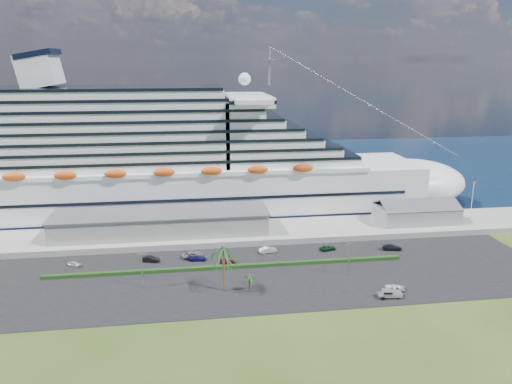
{
  "coord_description": "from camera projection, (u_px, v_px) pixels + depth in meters",
  "views": [
    {
      "loc": [
        -17.25,
        -97.73,
        50.07
      ],
      "look_at": [
        0.86,
        30.0,
        15.67
      ],
      "focal_mm": 35.0,
      "sensor_mm": 36.0,
      "label": 1
    }
  ],
  "objects": [
    {
      "name": "parked_car_2",
      "position": [
        192.0,
        255.0,
        129.6
      ],
      "size": [
        5.93,
        3.79,
        1.52
      ],
      "primitive_type": "imported",
      "rotation": [
        0.0,
        0.0,
        1.82
      ],
      "color": "gray",
      "rests_on": "asphalt_lot"
    },
    {
      "name": "flagpole",
      "position": [
        472.0,
        199.0,
        154.37
      ],
      "size": [
        1.08,
        0.16,
        12.0
      ],
      "color": "silver",
      "rests_on": "wharf"
    },
    {
      "name": "parked_car_7",
      "position": [
        392.0,
        247.0,
        134.78
      ],
      "size": [
        5.46,
        3.01,
        1.5
      ],
      "primitive_type": "imported",
      "rotation": [
        0.0,
        0.0,
        1.39
      ],
      "color": "black",
      "rests_on": "asphalt_lot"
    },
    {
      "name": "parked_car_3",
      "position": [
        198.0,
        258.0,
        127.66
      ],
      "size": [
        4.75,
        2.28,
        1.33
      ],
      "primitive_type": "imported",
      "rotation": [
        0.0,
        0.0,
        1.48
      ],
      "color": "#161650",
      "rests_on": "asphalt_lot"
    },
    {
      "name": "palm_tall",
      "position": [
        223.0,
        253.0,
        108.83
      ],
      "size": [
        8.82,
        8.82,
        11.13
      ],
      "color": "#47301E",
      "rests_on": "ground"
    },
    {
      "name": "parked_car_0",
      "position": [
        74.0,
        264.0,
        124.17
      ],
      "size": [
        3.86,
        2.79,
        1.22
      ],
      "primitive_type": "imported",
      "rotation": [
        0.0,
        0.0,
        1.15
      ],
      "color": "silver",
      "rests_on": "asphalt_lot"
    },
    {
      "name": "lamp_post_left",
      "position": [
        142.0,
        266.0,
        111.21
      ],
      "size": [
        1.6,
        0.35,
        8.27
      ],
      "color": "gray",
      "rests_on": "asphalt_lot"
    },
    {
      "name": "ground",
      "position": [
        271.0,
        297.0,
        108.73
      ],
      "size": [
        420.0,
        420.0,
        0.0
      ],
      "primitive_type": "plane",
      "color": "#2F4416",
      "rests_on": "ground"
    },
    {
      "name": "parked_car_6",
      "position": [
        328.0,
        248.0,
        134.64
      ],
      "size": [
        4.75,
        3.01,
        1.22
      ],
      "primitive_type": "imported",
      "rotation": [
        0.0,
        0.0,
        1.81
      ],
      "color": "#0D3519",
      "rests_on": "asphalt_lot"
    },
    {
      "name": "boat_trailer",
      "position": [
        396.0,
        287.0,
        110.64
      ],
      "size": [
        5.4,
        3.98,
        1.49
      ],
      "color": "gray",
      "rests_on": "asphalt_lot"
    },
    {
      "name": "terminal_building",
      "position": [
        162.0,
        222.0,
        142.32
      ],
      "size": [
        61.0,
        15.0,
        6.3
      ],
      "color": "gray",
      "rests_on": "wharf"
    },
    {
      "name": "parked_car_1",
      "position": [
        151.0,
        259.0,
        126.86
      ],
      "size": [
        4.85,
        2.83,
        1.51
      ],
      "primitive_type": "imported",
      "rotation": [
        0.0,
        0.0,
        1.29
      ],
      "color": "black",
      "rests_on": "asphalt_lot"
    },
    {
      "name": "wharf",
      "position": [
        248.0,
        232.0,
        146.77
      ],
      "size": [
        240.0,
        20.0,
        1.8
      ],
      "primitive_type": "cube",
      "color": "gray",
      "rests_on": "ground"
    },
    {
      "name": "port_shed",
      "position": [
        416.0,
        213.0,
        152.92
      ],
      "size": [
        24.0,
        12.31,
        7.37
      ],
      "color": "gray",
      "rests_on": "wharf"
    },
    {
      "name": "parked_car_4",
      "position": [
        228.0,
        260.0,
        126.19
      ],
      "size": [
        4.32,
        2.05,
        1.43
      ],
      "primitive_type": "imported",
      "rotation": [
        0.0,
        0.0,
        1.66
      ],
      "color": "maroon",
      "rests_on": "asphalt_lot"
    },
    {
      "name": "pickup_truck",
      "position": [
        389.0,
        293.0,
        107.67
      ],
      "size": [
        5.37,
        2.49,
        1.83
      ],
      "color": "black",
      "rests_on": "asphalt_lot"
    },
    {
      "name": "asphalt_lot",
      "position": [
        264.0,
        275.0,
        119.24
      ],
      "size": [
        140.0,
        38.0,
        0.12
      ],
      "primitive_type": "cube",
      "color": "black",
      "rests_on": "ground"
    },
    {
      "name": "lamp_post_right",
      "position": [
        349.0,
        255.0,
        117.72
      ],
      "size": [
        1.6,
        0.35,
        8.27
      ],
      "color": "gray",
      "rests_on": "asphalt_lot"
    },
    {
      "name": "water",
      "position": [
        224.0,
        170.0,
        233.1
      ],
      "size": [
        420.0,
        160.0,
        0.02
      ],
      "primitive_type": "cube",
      "color": "#0B1C32",
      "rests_on": "ground"
    },
    {
      "name": "palm_short",
      "position": [
        249.0,
        277.0,
        109.57
      ],
      "size": [
        3.53,
        3.53,
        4.56
      ],
      "color": "#47301E",
      "rests_on": "ground"
    },
    {
      "name": "parked_car_5",
      "position": [
        268.0,
        250.0,
        132.82
      ],
      "size": [
        5.04,
        2.54,
        1.59
      ],
      "primitive_type": "imported",
      "rotation": [
        0.0,
        0.0,
        1.76
      ],
      "color": "#BABCC2",
      "rests_on": "asphalt_lot"
    },
    {
      "name": "cruise_ship",
      "position": [
        174.0,
        165.0,
        162.74
      ],
      "size": [
        191.0,
        38.0,
        54.0
      ],
      "color": "silver",
      "rests_on": "ground"
    },
    {
      "name": "hedge",
      "position": [
        228.0,
        267.0,
        122.81
      ],
      "size": [
        88.0,
        1.1,
        0.9
      ],
      "primitive_type": "cube",
      "color": "black",
      "rests_on": "asphalt_lot"
    }
  ]
}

